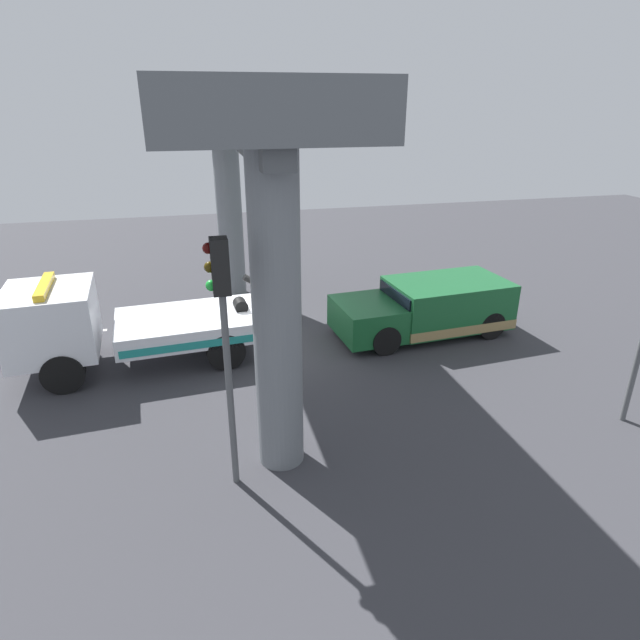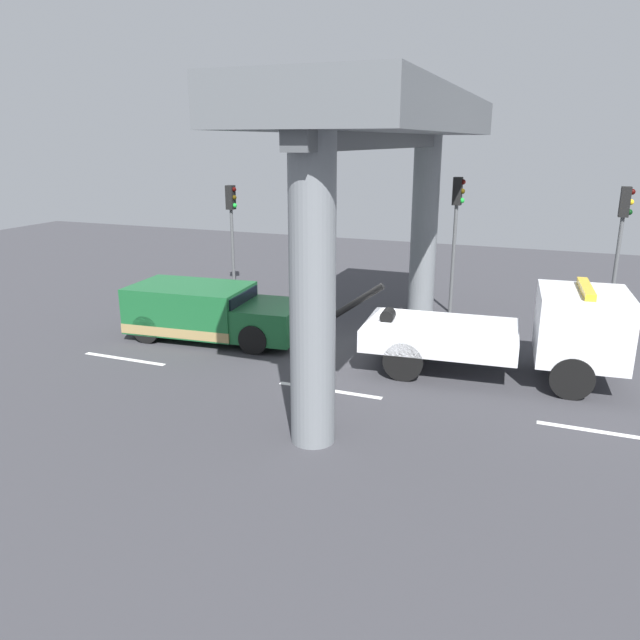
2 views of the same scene
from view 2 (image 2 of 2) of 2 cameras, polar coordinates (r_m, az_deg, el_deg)
The scene contains 10 objects.
ground_plane at distance 16.86m, azimuth 3.89°, elevation -3.64°, with size 60.00×40.00×0.10m, color #38383D.
lane_stripe_west at distance 17.50m, azimuth -17.87°, elevation -3.49°, with size 2.60×0.16×0.01m, color silver.
lane_stripe_mid at distance 14.63m, azimuth 0.90°, elevation -6.61°, with size 2.60×0.16×0.01m, color silver.
lane_stripe_east at distance 13.93m, azimuth 25.06°, elevation -9.52°, with size 2.60×0.16×0.01m, color silver.
tow_truck_white at distance 15.87m, azimuth 18.20°, elevation -0.99°, with size 7.32×2.83×2.46m.
towed_van_green at distance 18.54m, azimuth -10.42°, elevation 0.68°, with size 5.35×2.56×1.58m.
overpass_structure at distance 15.68m, azimuth 6.35°, elevation 16.50°, with size 3.60×11.93×6.87m.
traffic_light_near at distance 23.81m, azimuth -8.28°, elevation 9.73°, with size 0.39×0.32×4.12m.
traffic_light_far at distance 20.96m, azimuth 12.68°, elevation 9.51°, with size 0.39×0.32×4.59m.
traffic_light_mid at distance 20.82m, azimuth 26.48°, elevation 7.82°, with size 0.39×0.32×4.42m.
Camera 2 is at (4.68, -15.13, 5.74)m, focal length 34.12 mm.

